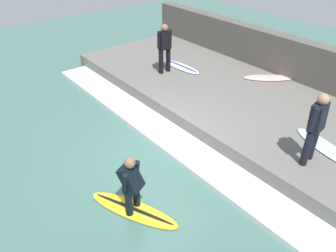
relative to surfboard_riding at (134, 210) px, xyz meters
name	(u,v)px	position (x,y,z in m)	size (l,w,h in m)	color
ground_plane	(157,154)	(1.55, 1.22, -0.03)	(28.00, 28.00, 0.00)	#426B60
concrete_ledge	(243,105)	(4.86, 1.22, 0.22)	(4.40, 12.87, 0.51)	#66635E
back_wall	(293,66)	(7.31, 1.22, 0.87)	(0.50, 13.52, 1.80)	#544F49
wave_foam_crest	(176,142)	(2.17, 1.22, 0.04)	(0.97, 12.23, 0.15)	silver
surfboard_riding	(134,210)	(0.00, 0.00, 0.00)	(1.28, 2.06, 0.07)	yellow
surfer_riding	(131,182)	(0.00, 0.00, 0.76)	(0.51, 0.55, 1.33)	black
surfer_waiting_near	(165,46)	(4.21, 4.24, 1.42)	(0.57, 0.28, 1.67)	black
surfboard_waiting_near	(182,67)	(4.93, 4.16, 0.51)	(0.55, 1.70, 0.07)	silver
surfer_waiting_far	(316,125)	(3.59, -1.61, 1.42)	(0.57, 0.32, 1.68)	black
surfboard_waiting_far	(325,147)	(4.38, -1.64, 0.51)	(0.95, 1.83, 0.06)	silver
surfboard_spare	(269,78)	(6.60, 1.60, 0.51)	(1.64, 1.48, 0.06)	beige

